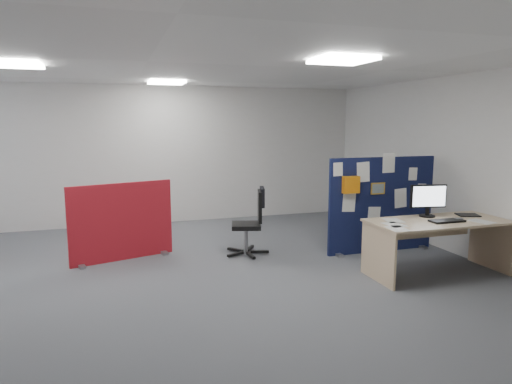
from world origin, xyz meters
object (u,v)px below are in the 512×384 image
object	(u,v)px
office_chair	(253,217)
red_divider	(122,223)
monitor_main	(428,199)
main_desk	(435,232)
navy_divider	(380,204)

from	to	relation	value
office_chair	red_divider	bearing A→B (deg)	-174.37
monitor_main	office_chair	distance (m)	2.50
monitor_main	red_divider	xyz separation A→B (m)	(-3.95, 1.67, -0.42)
main_desk	office_chair	xyz separation A→B (m)	(-2.04, 1.56, 0.01)
main_desk	monitor_main	world-z (taller)	monitor_main
navy_divider	main_desk	world-z (taller)	navy_divider
navy_divider	office_chair	distance (m)	1.97
monitor_main	navy_divider	bearing A→B (deg)	108.13
main_desk	office_chair	distance (m)	2.57
navy_divider	monitor_main	world-z (taller)	navy_divider
navy_divider	main_desk	distance (m)	1.15
red_divider	monitor_main	bearing A→B (deg)	-39.45
main_desk	monitor_main	size ratio (longest dim) A/B	3.66
monitor_main	red_divider	size ratio (longest dim) A/B	0.34
navy_divider	main_desk	bearing A→B (deg)	-83.76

